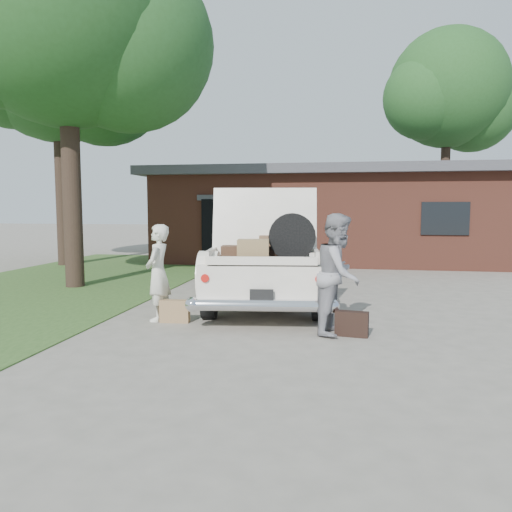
# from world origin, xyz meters

# --- Properties ---
(ground) EXTENTS (90.00, 90.00, 0.00)m
(ground) POSITION_xyz_m (0.00, 0.00, 0.00)
(ground) COLOR gray
(ground) RESTS_ON ground
(grass_strip) EXTENTS (6.00, 16.00, 0.02)m
(grass_strip) POSITION_xyz_m (-5.50, 3.00, 0.01)
(grass_strip) COLOR #2D4C1E
(grass_strip) RESTS_ON ground
(house) EXTENTS (12.80, 7.80, 3.30)m
(house) POSITION_xyz_m (0.98, 11.47, 1.67)
(house) COLOR brown
(house) RESTS_ON ground
(tree_left) EXTENTS (6.37, 5.54, 9.34)m
(tree_left) POSITION_xyz_m (-4.86, 3.21, 6.29)
(tree_left) COLOR #38281E
(tree_left) RESTS_ON ground
(tree_back) EXTENTS (6.55, 5.69, 9.74)m
(tree_back) POSITION_xyz_m (-7.62, 7.38, 6.59)
(tree_back) COLOR #38281E
(tree_back) RESTS_ON ground
(tree_right) EXTENTS (6.43, 5.59, 10.36)m
(tree_right) POSITION_xyz_m (6.35, 17.75, 7.24)
(tree_right) COLOR #38281E
(tree_right) RESTS_ON ground
(sedan) EXTENTS (2.78, 5.77, 2.28)m
(sedan) POSITION_xyz_m (-0.06, 2.31, 0.82)
(sedan) COLOR white
(sedan) RESTS_ON ground
(woman_left) EXTENTS (0.41, 0.61, 1.65)m
(woman_left) POSITION_xyz_m (-1.63, 0.17, 0.83)
(woman_left) COLOR beige
(woman_left) RESTS_ON ground
(woman_right) EXTENTS (0.90, 1.04, 1.85)m
(woman_right) POSITION_xyz_m (1.43, -0.19, 0.93)
(woman_right) COLOR gray
(woman_right) RESTS_ON ground
(suitcase_left) EXTENTS (0.51, 0.19, 0.38)m
(suitcase_left) POSITION_xyz_m (-1.30, 0.06, 0.19)
(suitcase_left) COLOR #9E7A50
(suitcase_left) RESTS_ON ground
(suitcase_right) EXTENTS (0.51, 0.23, 0.38)m
(suitcase_right) POSITION_xyz_m (1.63, -0.35, 0.19)
(suitcase_right) COLOR black
(suitcase_right) RESTS_ON ground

